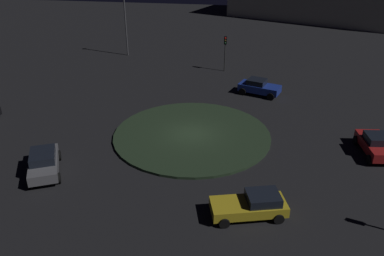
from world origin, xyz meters
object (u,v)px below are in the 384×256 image
Objects in this scene: car_grey at (44,162)px; car_yellow at (252,205)px; streetlamp_southwest at (125,18)px; car_red at (376,144)px; car_blue at (259,87)px; traffic_light_west at (225,47)px.

car_grey is 0.99× the size of car_yellow.
streetlamp_southwest is (-27.66, -2.94, 3.97)m from car_grey.
car_red is (-6.22, 22.60, -0.04)m from car_grey.
car_blue is 8.05m from traffic_light_west.
car_blue is at bearing -106.43° from car_yellow.
car_grey is 0.59× the size of streetlamp_southwest.
streetlamp_southwest is (-29.90, -16.79, 4.07)m from car_yellow.
car_grey is 28.10m from streetlamp_southwest.
traffic_light_west reaches higher than car_grey.
car_blue is at bearing 56.81° from streetlamp_southwest.
streetlamp_southwest is at bearing -104.89° from traffic_light_west.
traffic_light_west is at bearing 71.15° from streetlamp_southwest.
car_red is (10.33, 8.54, -0.02)m from car_blue.
streetlamp_southwest reaches higher than car_red.
car_red is at bearing -100.13° from car_grey.
car_blue is 20.70m from streetlamp_southwest.
car_red is 33.59m from streetlamp_southwest.
car_grey is 14.03m from car_yellow.
car_yellow is (18.79, -0.21, -0.07)m from car_blue.
car_red is 21.23m from traffic_light_west.
traffic_light_west is (-17.01, -12.53, 2.10)m from car_red.
traffic_light_west is (-25.47, -3.79, 2.16)m from car_yellow.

